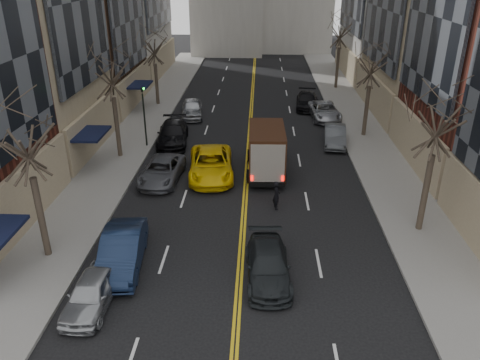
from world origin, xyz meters
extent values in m
cube|color=slate|center=(-9.00, 27.00, 0.07)|extent=(4.00, 66.00, 0.15)
cube|color=slate|center=(9.00, 27.00, 0.07)|extent=(4.00, 66.00, 0.15)
cube|color=black|center=(-10.00, 18.00, 2.40)|extent=(2.00, 3.00, 0.15)
cube|color=black|center=(-10.90, 18.00, 1.35)|extent=(0.20, 3.00, 2.50)
cube|color=black|center=(-10.00, 31.00, 2.40)|extent=(2.00, 3.00, 0.15)
cube|color=black|center=(-10.90, 31.00, 1.35)|extent=(0.20, 3.00, 2.50)
cylinder|color=#382D23|center=(-8.80, 8.00, 2.06)|extent=(0.30, 0.30, 3.83)
cylinder|color=#382D23|center=(-8.80, 20.00, 2.17)|extent=(0.30, 0.30, 4.05)
cylinder|color=#382D23|center=(-8.80, 33.00, 1.99)|extent=(0.30, 0.30, 3.69)
cylinder|color=#382D23|center=(8.80, 11.00, 2.13)|extent=(0.30, 0.30, 3.96)
cylinder|color=#382D23|center=(8.80, 25.00, 2.04)|extent=(0.30, 0.30, 3.78)
cylinder|color=#382D23|center=(8.80, 40.00, 2.22)|extent=(0.30, 0.30, 4.14)
cylinder|color=black|center=(-7.40, 22.00, 2.05)|extent=(0.12, 0.12, 3.80)
imported|color=black|center=(-7.40, 22.00, 4.40)|extent=(0.15, 0.18, 0.90)
sphere|color=#0CE526|center=(-7.25, 21.90, 4.35)|extent=(0.14, 0.14, 0.14)
cube|color=black|center=(1.20, 17.80, 0.49)|extent=(2.08, 5.75, 0.27)
cube|color=black|center=(1.16, 19.89, 1.38)|extent=(2.13, 1.56, 1.88)
cube|color=black|center=(1.21, 17.31, 1.79)|extent=(2.23, 4.42, 2.68)
cube|color=black|center=(1.26, 15.05, 0.49)|extent=(2.06, 0.20, 0.27)
cube|color=red|center=(0.36, 15.01, 0.89)|extent=(0.16, 0.06, 0.31)
cube|color=red|center=(2.15, 15.05, 0.89)|extent=(0.16, 0.06, 0.31)
cube|color=gold|center=(0.12, 17.33, 2.32)|extent=(0.05, 0.80, 0.80)
cube|color=gold|center=(2.30, 17.37, 2.32)|extent=(0.05, 0.80, 0.80)
cylinder|color=black|center=(0.11, 19.65, 0.43)|extent=(0.27, 0.86, 0.86)
cylinder|color=black|center=(2.22, 19.69, 0.43)|extent=(0.27, 0.86, 0.86)
cylinder|color=black|center=(0.18, 16.26, 0.43)|extent=(0.27, 0.86, 0.86)
cylinder|color=black|center=(2.28, 16.30, 0.43)|extent=(0.27, 0.86, 0.86)
imported|color=black|center=(1.20, 6.83, 0.65)|extent=(2.05, 4.56, 1.30)
cube|color=black|center=(1.20, 7.47, 1.16)|extent=(0.13, 0.04, 0.09)
cube|color=blue|center=(1.20, 7.44, 1.16)|extent=(0.10, 0.01, 0.06)
imported|color=yellow|center=(-2.23, 17.18, 0.80)|extent=(3.20, 5.98, 1.60)
imported|color=black|center=(1.73, 13.06, 0.81)|extent=(0.50, 0.66, 1.62)
imported|color=#A3A6AA|center=(-5.66, 4.76, 0.65)|extent=(1.64, 3.84, 1.29)
imported|color=#111E38|center=(-5.18, 7.43, 0.79)|extent=(2.12, 4.94, 1.58)
imported|color=#4D4F55|center=(-5.17, 16.36, 0.66)|extent=(2.48, 4.88, 1.32)
imported|color=black|center=(-5.63, 22.87, 0.76)|extent=(2.59, 5.40, 1.52)
imported|color=#9DA0A4|center=(-5.10, 29.48, 0.75)|extent=(2.29, 4.59, 1.50)
imported|color=#45494C|center=(6.30, 23.13, 0.70)|extent=(1.94, 4.38, 1.40)
imported|color=#A4A6AB|center=(6.30, 29.39, 0.70)|extent=(2.65, 5.15, 1.39)
imported|color=black|center=(5.10, 32.61, 0.69)|extent=(2.30, 4.88, 1.38)
camera|label=1|loc=(0.70, -9.53, 12.25)|focal=35.00mm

